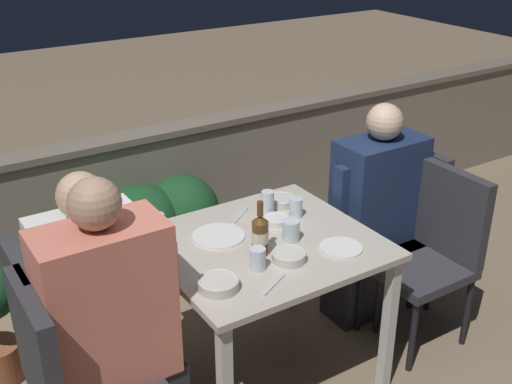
{
  "coord_description": "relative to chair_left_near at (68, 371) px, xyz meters",
  "views": [
    {
      "loc": [
        -1.38,
        -2.1,
        2.16
      ],
      "look_at": [
        0.0,
        0.07,
        0.97
      ],
      "focal_mm": 45.0,
      "sensor_mm": 36.0,
      "label": 1
    }
  ],
  "objects": [
    {
      "name": "ground_plane",
      "position": [
        0.96,
        0.13,
        -0.55
      ],
      "size": [
        16.0,
        16.0,
        0.0
      ],
      "primitive_type": "plane",
      "color": "#847056"
    },
    {
      "name": "parapet_wall",
      "position": [
        0.96,
        1.44,
        -0.11
      ],
      "size": [
        9.0,
        0.18,
        0.88
      ],
      "color": "gray",
      "rests_on": "ground_plane"
    },
    {
      "name": "dining_table",
      "position": [
        0.96,
        0.13,
        0.1
      ],
      "size": [
        0.97,
        0.88,
        0.75
      ],
      "color": "#BCB2A3",
      "rests_on": "ground_plane"
    },
    {
      "name": "planter_hedge",
      "position": [
        0.81,
        1.17,
        -0.18
      ],
      "size": [
        0.93,
        0.47,
        0.66
      ],
      "color": "brown",
      "rests_on": "ground_plane"
    },
    {
      "name": "chair_left_near",
      "position": [
        0.0,
        0.0,
        0.0
      ],
      "size": [
        0.45,
        0.45,
        0.93
      ],
      "color": "#333338",
      "rests_on": "ground_plane"
    },
    {
      "name": "person_coral_top",
      "position": [
        0.2,
        -0.0,
        0.1
      ],
      "size": [
        0.52,
        0.26,
        1.29
      ],
      "color": "#282833",
      "rests_on": "ground_plane"
    },
    {
      "name": "chair_left_far",
      "position": [
        0.04,
        0.28,
        0.0
      ],
      "size": [
        0.45,
        0.45,
        0.93
      ],
      "color": "#333338",
      "rests_on": "ground_plane"
    },
    {
      "name": "person_white_polo",
      "position": [
        0.24,
        0.28,
        0.05
      ],
      "size": [
        0.5,
        0.26,
        1.2
      ],
      "color": "#282833",
      "rests_on": "ground_plane"
    },
    {
      "name": "chair_right_near",
      "position": [
        1.88,
        -0.05,
        0.0
      ],
      "size": [
        0.45,
        0.45,
        0.93
      ],
      "color": "#333338",
      "rests_on": "ground_plane"
    },
    {
      "name": "chair_right_far",
      "position": [
        1.96,
        0.28,
        0.0
      ],
      "size": [
        0.45,
        0.45,
        0.93
      ],
      "color": "#333338",
      "rests_on": "ground_plane"
    },
    {
      "name": "person_navy_jumper",
      "position": [
        1.75,
        0.28,
        0.06
      ],
      "size": [
        0.52,
        0.26,
        1.22
      ],
      "color": "#282833",
      "rests_on": "ground_plane"
    },
    {
      "name": "beer_bottle",
      "position": [
        0.89,
        0.05,
        0.29
      ],
      "size": [
        0.07,
        0.07,
        0.25
      ],
      "color": "brown",
      "rests_on": "dining_table"
    },
    {
      "name": "plate_0",
      "position": [
        1.21,
        -0.1,
        0.2
      ],
      "size": [
        0.19,
        0.19,
        0.01
      ],
      "color": "white",
      "rests_on": "dining_table"
    },
    {
      "name": "plate_1",
      "position": [
        0.81,
        0.28,
        0.2
      ],
      "size": [
        0.24,
        0.24,
        0.01
      ],
      "color": "white",
      "rests_on": "dining_table"
    },
    {
      "name": "bowl_0",
      "position": [
        1.24,
        0.41,
        0.22
      ],
      "size": [
        0.15,
        0.15,
        0.04
      ],
      "color": "beige",
      "rests_on": "dining_table"
    },
    {
      "name": "bowl_1",
      "position": [
        0.6,
        -0.09,
        0.22
      ],
      "size": [
        0.16,
        0.16,
        0.05
      ],
      "color": "beige",
      "rests_on": "dining_table"
    },
    {
      "name": "bowl_2",
      "position": [
        0.95,
        -0.06,
        0.22
      ],
      "size": [
        0.15,
        0.15,
        0.04
      ],
      "color": "beige",
      "rests_on": "dining_table"
    },
    {
      "name": "bowl_3",
      "position": [
        1.11,
        0.25,
        0.22
      ],
      "size": [
        0.12,
        0.12,
        0.03
      ],
      "color": "silver",
      "rests_on": "dining_table"
    },
    {
      "name": "glass_cup_0",
      "position": [
        0.81,
        -0.04,
        0.25
      ],
      "size": [
        0.07,
        0.07,
        0.09
      ],
      "color": "silver",
      "rests_on": "dining_table"
    },
    {
      "name": "glass_cup_1",
      "position": [
        1.07,
        0.08,
        0.25
      ],
      "size": [
        0.08,
        0.08,
        0.1
      ],
      "color": "silver",
      "rests_on": "dining_table"
    },
    {
      "name": "glass_cup_2",
      "position": [
        1.13,
        0.36,
        0.26
      ],
      "size": [
        0.06,
        0.06,
        0.12
      ],
      "color": "silver",
      "rests_on": "dining_table"
    },
    {
      "name": "glass_cup_3",
      "position": [
        1.22,
        0.26,
        0.25
      ],
      "size": [
        0.06,
        0.06,
        0.1
      ],
      "color": "silver",
      "rests_on": "dining_table"
    },
    {
      "name": "glass_cup_4",
      "position": [
        0.6,
        0.47,
        0.24
      ],
      "size": [
        0.07,
        0.07,
        0.09
      ],
      "color": "silver",
      "rests_on": "dining_table"
    },
    {
      "name": "fork_0",
      "position": [
        1.0,
        0.41,
        0.2
      ],
      "size": [
        0.15,
        0.12,
        0.01
      ],
      "color": "silver",
      "rests_on": "dining_table"
    },
    {
      "name": "fork_1",
      "position": [
        0.79,
        -0.18,
        0.2
      ],
      "size": [
        0.16,
        0.1,
        0.01
      ],
      "color": "silver",
      "rests_on": "dining_table"
    }
  ]
}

